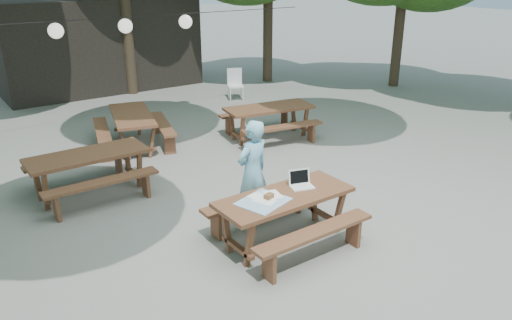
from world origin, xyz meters
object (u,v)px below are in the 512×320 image
object	(u,v)px
picnic_table_nw	(89,173)
woman	(253,172)
plastic_chair	(236,91)
main_picnic_table	(284,218)

from	to	relation	value
picnic_table_nw	woman	xyz separation A→B (m)	(1.78, -2.41, 0.43)
picnic_table_nw	plastic_chair	distance (m)	6.97
picnic_table_nw	woman	distance (m)	3.03
woman	plastic_chair	size ratio (longest dim) A/B	1.81
woman	plastic_chair	world-z (taller)	woman
picnic_table_nw	plastic_chair	size ratio (longest dim) A/B	2.22
main_picnic_table	picnic_table_nw	size ratio (longest dim) A/B	1.00
main_picnic_table	woman	size ratio (longest dim) A/B	1.23
main_picnic_table	plastic_chair	world-z (taller)	plastic_chair
woman	picnic_table_nw	bearing A→B (deg)	-63.88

